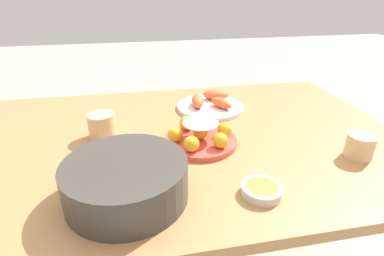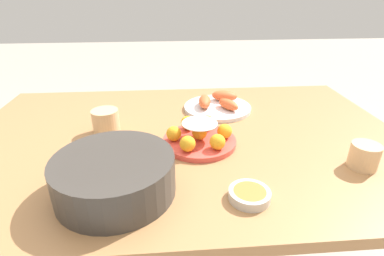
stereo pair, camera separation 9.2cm
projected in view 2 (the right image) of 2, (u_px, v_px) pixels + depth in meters
The scene contains 7 objects.
dining_table at pixel (185, 161), 1.00m from camera, with size 1.41×0.92×0.76m.
cake_plate at pixel (200, 136), 0.90m from camera, with size 0.22×0.22×0.08m.
serving_bowl at pixel (115, 174), 0.68m from camera, with size 0.28×0.28×0.09m.
sauce_bowl at pixel (249, 195), 0.68m from camera, with size 0.10×0.10×0.02m.
seafood_platter at pixel (218, 105), 1.16m from camera, with size 0.26×0.26×0.06m.
cup_near at pixel (106, 122), 0.96m from camera, with size 0.09×0.09×0.08m.
cup_far at pixel (364, 156), 0.79m from camera, with size 0.07×0.07×0.07m.
Camera 2 is at (0.05, 0.85, 1.20)m, focal length 28.00 mm.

